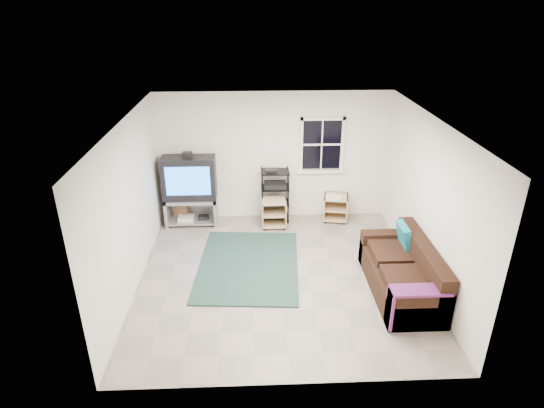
{
  "coord_description": "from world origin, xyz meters",
  "views": [
    {
      "loc": [
        -0.41,
        -6.32,
        4.23
      ],
      "look_at": [
        -0.12,
        0.4,
        1.14
      ],
      "focal_mm": 30.0,
      "sensor_mm": 36.0,
      "label": 1
    }
  ],
  "objects_px": {
    "side_table_left": "(274,211)",
    "sofa": "(403,274)",
    "tv_unit": "(190,185)",
    "side_table_right": "(335,206)",
    "av_rack": "(275,199)"
  },
  "relations": [
    {
      "from": "side_table_right",
      "to": "sofa",
      "type": "xyz_separation_m",
      "value": [
        0.62,
        -2.56,
        0.01
      ]
    },
    {
      "from": "av_rack",
      "to": "side_table_left",
      "type": "relative_size",
      "value": 1.97
    },
    {
      "from": "side_table_right",
      "to": "sofa",
      "type": "distance_m",
      "value": 2.63
    },
    {
      "from": "side_table_left",
      "to": "sofa",
      "type": "height_order",
      "value": "sofa"
    },
    {
      "from": "av_rack",
      "to": "sofa",
      "type": "height_order",
      "value": "av_rack"
    },
    {
      "from": "tv_unit",
      "to": "side_table_left",
      "type": "xyz_separation_m",
      "value": [
        1.64,
        -0.15,
        -0.53
      ]
    },
    {
      "from": "av_rack",
      "to": "side_table_left",
      "type": "distance_m",
      "value": 0.28
    },
    {
      "from": "side_table_left",
      "to": "sofa",
      "type": "distance_m",
      "value": 3.03
    },
    {
      "from": "av_rack",
      "to": "sofa",
      "type": "distance_m",
      "value": 3.18
    },
    {
      "from": "tv_unit",
      "to": "av_rack",
      "type": "xyz_separation_m",
      "value": [
        1.68,
        0.06,
        -0.35
      ]
    },
    {
      "from": "tv_unit",
      "to": "side_table_right",
      "type": "xyz_separation_m",
      "value": [
        2.93,
        0.05,
        -0.52
      ]
    },
    {
      "from": "side_table_right",
      "to": "side_table_left",
      "type": "bearing_deg",
      "value": -171.16
    },
    {
      "from": "av_rack",
      "to": "side_table_left",
      "type": "height_order",
      "value": "av_rack"
    },
    {
      "from": "av_rack",
      "to": "side_table_right",
      "type": "xyz_separation_m",
      "value": [
        1.24,
        -0.01,
        -0.18
      ]
    },
    {
      "from": "tv_unit",
      "to": "av_rack",
      "type": "relative_size",
      "value": 1.36
    }
  ]
}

